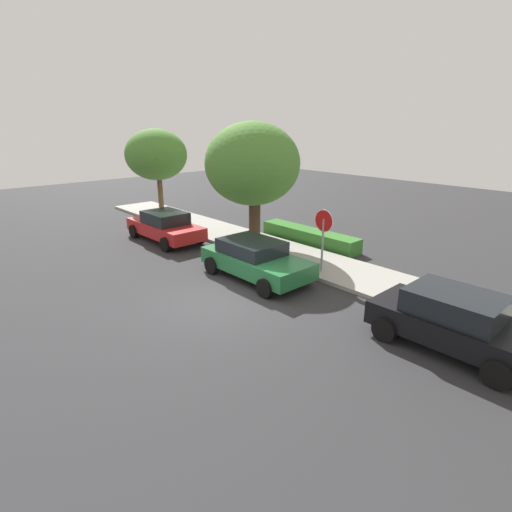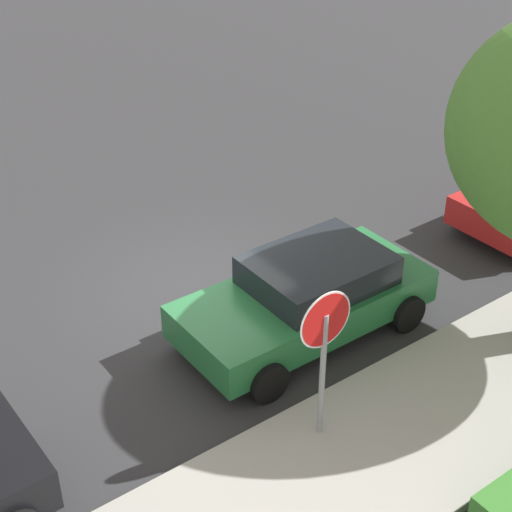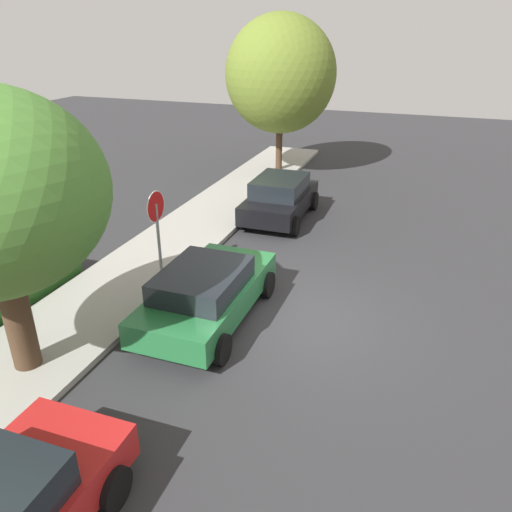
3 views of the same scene
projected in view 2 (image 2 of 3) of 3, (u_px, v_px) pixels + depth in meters
name	position (u px, v px, depth m)	size (l,w,h in m)	color
ground_plane	(201.00, 289.00, 13.99)	(60.00, 60.00, 0.00)	#2D2D30
sidewalk_curb	(392.00, 444.00, 10.67)	(32.00, 2.65, 0.14)	#9E9B93
stop_sign	(324.00, 342.00, 9.97)	(0.81, 0.08, 2.43)	gray
parked_car_green	(307.00, 295.00, 12.55)	(4.21, 2.09, 1.36)	#236B38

